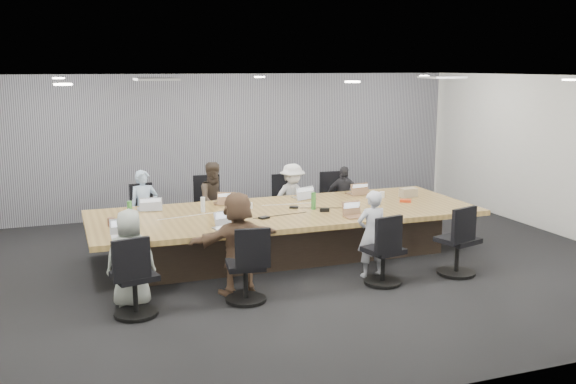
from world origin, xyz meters
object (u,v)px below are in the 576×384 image
object	(u,v)px
laptop_0	(149,209)
person_2	(292,198)
chair_6	(383,256)
bottle_green_left	(130,210)
person_0	(144,209)
laptop_5	(227,228)
conference_table	(286,231)
person_6	(372,234)
laptop_6	(355,217)
chair_5	(246,271)
canvas_bag	(408,193)
bottle_clear	(203,205)
person_1	(215,201)
person_5	(238,243)
chair_2	(286,208)
bottle_green_right	(313,201)
laptop_3	(356,193)
chair_0	(142,220)
laptop_2	(304,197)
chair_1	(211,210)
mug_brown	(111,222)
laptop_1	(223,203)
chair_3	(335,204)
chair_4	(135,283)
person_3	(343,197)
snack_packet	(406,201)
laptop_4	(125,237)
chair_7	(458,246)
person_4	(131,258)

from	to	relation	value
laptop_0	person_2	world-z (taller)	person_2
chair_6	bottle_green_left	distance (m)	3.75
chair_6	person_0	distance (m)	4.15
laptop_5	conference_table	bearing A→B (deg)	23.60
person_6	laptop_6	bearing A→B (deg)	-90.96
chair_5	canvas_bag	bearing A→B (deg)	37.90
conference_table	bottle_clear	size ratio (longest dim) A/B	25.73
chair_6	person_1	xyz separation A→B (m)	(-1.61, 3.05, 0.27)
chair_5	bottle_clear	size ratio (longest dim) A/B	3.47
chair_6	person_6	world-z (taller)	person_6
person_5	laptop_6	distance (m)	2.04
person_5	canvas_bag	bearing A→B (deg)	-164.88
chair_2	person_0	xyz separation A→B (m)	(-2.61, -0.35, 0.26)
person_1	laptop_5	world-z (taller)	person_1
person_6	bottle_green_right	size ratio (longest dim) A/B	4.60
bottle_green_left	laptop_3	bearing A→B (deg)	7.50
chair_5	bottle_green_right	distance (m)	2.32
person_1	bottle_green_right	size ratio (longest dim) A/B	4.97
chair_0	laptop_2	distance (m)	2.79
person_1	canvas_bag	world-z (taller)	person_1
chair_1	mug_brown	xyz separation A→B (m)	(-1.85, -1.79, 0.36)
laptop_5	person_6	xyz separation A→B (m)	(1.96, -0.55, -0.12)
laptop_2	mug_brown	bearing A→B (deg)	2.86
person_6	bottle_clear	size ratio (longest dim) A/B	5.36
laptop_1	person_2	size ratio (longest dim) A/B	0.24
conference_table	person_6	size ratio (longest dim) A/B	4.80
chair_2	laptop_2	xyz separation A→B (m)	(0.00, -0.90, 0.37)
laptop_1	bottle_green_right	xyz separation A→B (m)	(1.23, -0.88, 0.13)
bottle_clear	chair_3	bearing A→B (deg)	25.69
chair_4	laptop_2	xyz separation A→B (m)	(3.14, 2.50, 0.34)
chair_0	bottle_green_left	distance (m)	1.55
person_1	person_3	distance (m)	2.41
laptop_0	canvas_bag	xyz separation A→B (m)	(4.34, -0.53, 0.07)
laptop_0	person_2	distance (m)	2.67
person_6	chair_1	bearing A→B (deg)	-63.20
chair_3	person_2	xyz separation A→B (m)	(-1.00, -0.35, 0.25)
chair_2	snack_packet	distance (m)	2.34
laptop_4	bottle_green_right	size ratio (longest dim) A/B	1.29
laptop_3	snack_packet	world-z (taller)	snack_packet
person_0	person_2	size ratio (longest dim) A/B	1.02
conference_table	chair_7	world-z (taller)	chair_7
laptop_0	person_0	bearing A→B (deg)	-85.40
laptop_0	snack_packet	size ratio (longest dim) A/B	1.88
person_0	canvas_bag	size ratio (longest dim) A/B	4.57
laptop_3	person_5	distance (m)	3.50
laptop_4	mug_brown	bearing A→B (deg)	100.97
person_6	laptop_2	bearing A→B (deg)	-85.85
chair_1	laptop_2	bearing A→B (deg)	151.76
mug_brown	person_4	bearing A→B (deg)	-84.55
person_2	chair_4	bearing A→B (deg)	-147.55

